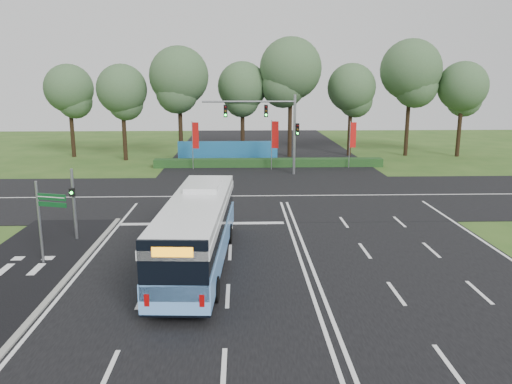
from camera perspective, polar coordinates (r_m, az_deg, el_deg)
ground at (r=24.57m, az=4.79°, el=-6.89°), size 120.00×120.00×0.00m
road_main at (r=24.57m, az=4.79°, el=-6.84°), size 20.00×120.00×0.04m
road_cross at (r=36.05m, az=2.61°, el=-0.46°), size 120.00×14.00×0.05m
bike_path at (r=23.68m, az=-26.28°, el=-8.90°), size 5.00×18.00×0.06m
kerb_strip at (r=22.79m, az=-20.71°, el=-9.14°), size 0.25×18.00×0.12m
city_bus at (r=22.34m, az=-6.70°, el=-4.39°), size 3.07×11.79×3.35m
pedestrian_signal at (r=27.42m, az=-20.12°, el=-1.05°), size 0.35×0.43×3.79m
street_sign at (r=24.13m, az=-22.96°, el=-2.19°), size 1.45×0.49×3.86m
banner_flag_left at (r=46.65m, az=-7.01°, el=6.11°), size 0.64×0.25×4.52m
banner_flag_mid at (r=46.23m, az=2.09°, el=6.22°), size 0.66×0.25×4.63m
banner_flag_right at (r=48.07m, az=10.93°, el=6.11°), size 0.65×0.19×4.44m
traffic_light_gantry at (r=43.74m, az=2.08°, el=8.02°), size 8.41×0.28×7.00m
hedge at (r=48.21m, az=1.47°, el=3.35°), size 22.00×1.20×0.80m
blue_hoarding at (r=50.51m, az=-3.24°, el=4.57°), size 10.00×0.30×2.20m
eucalyptus_row at (r=53.91m, az=2.85°, el=12.75°), size 47.24×8.65×12.67m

